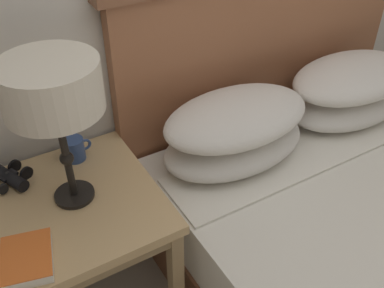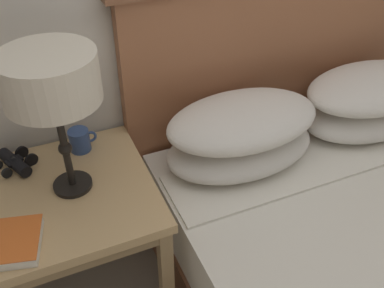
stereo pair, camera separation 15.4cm
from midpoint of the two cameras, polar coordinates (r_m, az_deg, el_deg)
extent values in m
cube|color=tan|center=(1.55, -18.22, -7.63)|extent=(0.58, 0.58, 0.04)
cube|color=#917650|center=(1.58, -17.92, -8.74)|extent=(0.55, 0.55, 0.05)
cube|color=#A4865B|center=(1.65, -4.82, -17.49)|extent=(0.04, 0.04, 0.56)
cube|color=#A4865B|center=(1.97, -11.52, -6.70)|extent=(0.04, 0.04, 0.56)
cube|color=white|center=(1.90, 12.39, -0.64)|extent=(1.26, 0.28, 0.01)
cube|color=brown|center=(2.07, 6.38, 5.99)|extent=(1.38, 0.06, 1.11)
ellipsoid|color=silver|center=(1.77, 2.91, -0.07)|extent=(0.60, 0.36, 0.15)
ellipsoid|color=silver|center=(2.11, 17.10, 5.08)|extent=(0.60, 0.36, 0.15)
ellipsoid|color=silver|center=(1.69, 3.13, 3.39)|extent=(0.60, 0.36, 0.15)
ellipsoid|color=silver|center=(2.05, 17.70, 8.07)|extent=(0.60, 0.36, 0.15)
cylinder|color=black|center=(1.55, -17.48, -6.27)|extent=(0.13, 0.13, 0.01)
cylinder|color=black|center=(1.44, -18.71, -1.35)|extent=(0.02, 0.02, 0.33)
sphere|color=black|center=(1.45, -18.59, -1.85)|extent=(0.04, 0.04, 0.04)
cylinder|color=beige|center=(1.32, -20.74, 6.73)|extent=(0.28, 0.28, 0.15)
cube|color=silver|center=(1.40, -23.28, -13.51)|extent=(0.17, 0.20, 0.03)
cube|color=orange|center=(1.39, -23.45, -13.05)|extent=(0.18, 0.20, 0.00)
cube|color=orange|center=(1.41, -26.01, -13.85)|extent=(0.05, 0.17, 0.04)
cylinder|color=black|center=(1.65, -24.10, -4.42)|extent=(0.08, 0.10, 0.04)
cylinder|color=black|center=(1.67, -22.81, -3.57)|extent=(0.05, 0.03, 0.05)
cylinder|color=black|center=(1.63, -25.43, -5.29)|extent=(0.04, 0.03, 0.04)
cylinder|color=black|center=(1.70, -25.32, -3.54)|extent=(0.08, 0.10, 0.04)
cylinder|color=black|center=(1.71, -24.05, -2.72)|extent=(0.05, 0.03, 0.05)
cube|color=black|center=(1.67, -24.79, -3.78)|extent=(0.07, 0.06, 0.01)
cylinder|color=black|center=(1.67, -24.83, -3.66)|extent=(0.02, 0.02, 0.02)
cylinder|color=#334C84|center=(1.68, -17.31, -0.73)|extent=(0.08, 0.08, 0.08)
torus|color=#334C84|center=(1.69, -15.99, -0.17)|extent=(0.05, 0.01, 0.05)
camera|label=1|loc=(0.08, -92.86, -2.19)|focal=42.00mm
camera|label=2|loc=(0.08, 87.14, 2.19)|focal=42.00mm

